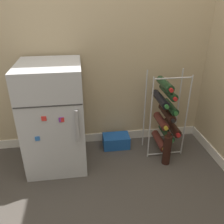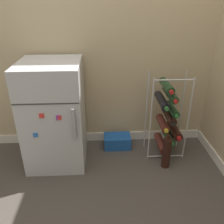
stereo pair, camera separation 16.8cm
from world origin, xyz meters
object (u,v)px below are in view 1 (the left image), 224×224
object	(u,v)px
mini_fridge	(54,117)
loose_bottle_floor	(167,150)
soda_box	(116,141)
wine_rack	(166,114)

from	to	relation	value
mini_fridge	loose_bottle_floor	world-z (taller)	mini_fridge
mini_fridge	soda_box	distance (m)	0.71
mini_fridge	soda_box	bearing A→B (deg)	15.04
wine_rack	soda_box	size ratio (longest dim) A/B	3.03
soda_box	wine_rack	bearing A→B (deg)	-14.64
mini_fridge	wine_rack	xyz separation A→B (m)	(1.01, 0.03, -0.07)
wine_rack	loose_bottle_floor	bearing A→B (deg)	-99.94
wine_rack	soda_box	bearing A→B (deg)	165.36
mini_fridge	wine_rack	size ratio (longest dim) A/B	1.16
mini_fridge	loose_bottle_floor	bearing A→B (deg)	-10.40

